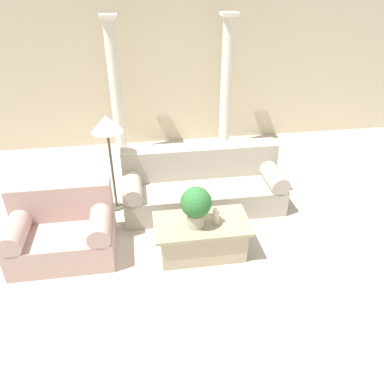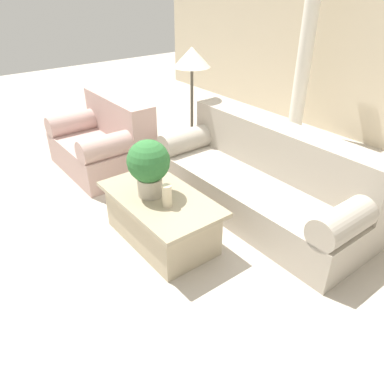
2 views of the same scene
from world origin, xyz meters
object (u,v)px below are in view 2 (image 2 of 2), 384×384
sofa_long (263,180)px  floor_lamp (192,63)px  loveseat (106,140)px  coffee_table (161,218)px  potted_plant (149,165)px

sofa_long → floor_lamp: (-1.33, 0.09, 0.97)m
loveseat → floor_lamp: bearing=55.5°
coffee_table → floor_lamp: size_ratio=0.81×
loveseat → potted_plant: size_ratio=2.42×
loveseat → potted_plant: 1.76m
coffee_table → potted_plant: (-0.08, -0.05, 0.54)m
loveseat → potted_plant: bearing=-12.3°
loveseat → potted_plant: potted_plant is taller
coffee_table → floor_lamp: 1.99m
sofa_long → potted_plant: potted_plant is taller
floor_lamp → loveseat: bearing=-124.5°
coffee_table → floor_lamp: (-1.12, 1.23, 1.08)m
sofa_long → loveseat: (-1.97, -0.83, 0.01)m
sofa_long → floor_lamp: floor_lamp is taller
coffee_table → potted_plant: bearing=-150.7°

